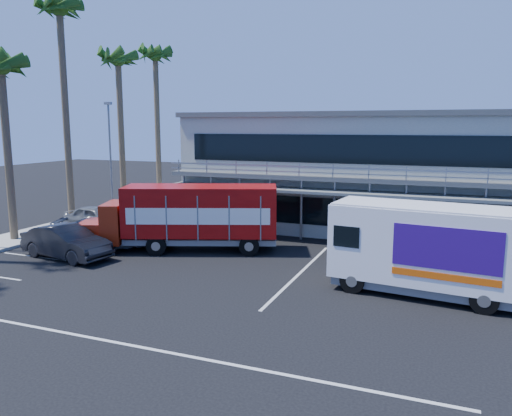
% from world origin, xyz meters
% --- Properties ---
extents(ground, '(120.00, 120.00, 0.00)m').
position_xyz_m(ground, '(0.00, 0.00, 0.00)').
color(ground, black).
rests_on(ground, ground).
extents(building, '(22.40, 12.00, 7.30)m').
position_xyz_m(building, '(3.00, 14.94, 3.66)').
color(building, '#9B9F92').
rests_on(building, ground).
extents(curb_strip, '(3.00, 32.00, 0.16)m').
position_xyz_m(curb_strip, '(-15.00, 6.00, 0.08)').
color(curb_strip, '#A5A399').
rests_on(curb_strip, ground).
extents(palm_c, '(2.80, 2.80, 10.75)m').
position_xyz_m(palm_c, '(-14.90, 3.00, 9.21)').
color(palm_c, brown).
rests_on(palm_c, ground).
extents(palm_d, '(2.80, 2.80, 14.75)m').
position_xyz_m(palm_d, '(-15.20, 8.00, 12.80)').
color(palm_d, brown).
rests_on(palm_d, ground).
extents(palm_e, '(2.80, 2.80, 12.25)m').
position_xyz_m(palm_e, '(-14.70, 13.00, 10.57)').
color(palm_e, brown).
rests_on(palm_e, ground).
extents(palm_f, '(2.80, 2.80, 13.25)m').
position_xyz_m(palm_f, '(-15.10, 18.50, 11.47)').
color(palm_f, brown).
rests_on(palm_f, ground).
extents(light_pole_far, '(0.50, 0.25, 8.09)m').
position_xyz_m(light_pole_far, '(-14.20, 11.00, 4.50)').
color(light_pole_far, gray).
rests_on(light_pole_far, ground).
extents(red_truck, '(10.32, 5.74, 3.42)m').
position_xyz_m(red_truck, '(-4.66, 4.75, 1.88)').
color(red_truck, '#9E220C').
rests_on(red_truck, ground).
extents(white_van, '(7.43, 3.26, 3.52)m').
position_xyz_m(white_van, '(7.33, 2.00, 1.87)').
color(white_van, white).
rests_on(white_van, ground).
extents(parked_car_b, '(5.17, 2.51, 1.63)m').
position_xyz_m(parked_car_b, '(-9.50, 1.20, 0.82)').
color(parked_car_b, black).
rests_on(parked_car_b, ground).
extents(parked_car_c, '(5.02, 2.84, 1.32)m').
position_xyz_m(parked_car_c, '(-9.50, 4.40, 0.66)').
color(parked_car_c, silver).
rests_on(parked_car_c, ground).
extents(parked_car_d, '(5.48, 3.78, 1.47)m').
position_xyz_m(parked_car_d, '(-9.50, 4.00, 0.74)').
color(parked_car_d, '#313641').
rests_on(parked_car_d, ground).
extents(parked_car_e, '(4.68, 2.27, 1.54)m').
position_xyz_m(parked_car_e, '(-12.50, 7.20, 0.77)').
color(parked_car_e, slate).
rests_on(parked_car_e, ground).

